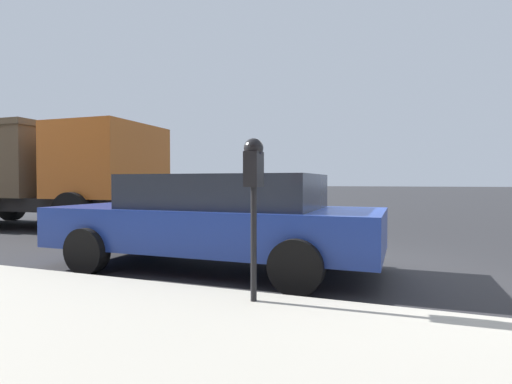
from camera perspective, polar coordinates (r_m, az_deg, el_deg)
The scene contains 4 objects.
ground_plane at distance 6.32m, azimuth 9.91°, elevation -10.21°, with size 220.00×220.00×0.00m, color #2B2B2D.
parking_meter at distance 3.83m, azimuth -0.34°, elevation 2.20°, with size 0.21×0.19×1.57m.
car_blue at distance 5.86m, azimuth -5.76°, elevation -3.77°, with size 2.04×4.83×1.38m.
dump_truck at distance 12.89m, azimuth -29.35°, elevation 2.83°, with size 3.05×7.21×2.85m.
Camera 1 is at (-6.09, -1.15, 1.28)m, focal length 28.00 mm.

